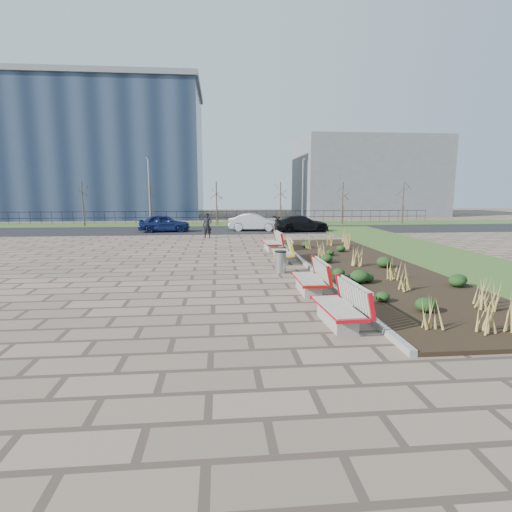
{
  "coord_description": "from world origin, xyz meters",
  "views": [
    {
      "loc": [
        0.2,
        -11.0,
        3.2
      ],
      "look_at": [
        1.5,
        3.0,
        0.9
      ],
      "focal_mm": 28.0,
      "sensor_mm": 36.0,
      "label": 1
    }
  ],
  "objects": [
    {
      "name": "car_black",
      "position": [
        6.7,
        20.1,
        0.66
      ],
      "size": [
        4.5,
        2.09,
        1.27
      ],
      "primitive_type": "imported",
      "rotation": [
        0.0,
        0.0,
        1.64
      ],
      "color": "black",
      "rests_on": "road"
    },
    {
      "name": "road",
      "position": [
        0.0,
        22.0,
        0.01
      ],
      "size": [
        80.0,
        7.0,
        0.02
      ],
      "primitive_type": "cube",
      "color": "black",
      "rests_on": "ground"
    },
    {
      "name": "railing_fence",
      "position": [
        0.0,
        29.5,
        0.64
      ],
      "size": [
        44.0,
        0.1,
        1.2
      ],
      "primitive_type": null,
      "color": "black",
      "rests_on": "grass_verge_far"
    },
    {
      "name": "grass_verge_near",
      "position": [
        11.0,
        5.0,
        0.02
      ],
      "size": [
        5.0,
        38.0,
        0.04
      ],
      "primitive_type": "cube",
      "color": "#33511E",
      "rests_on": "ground"
    },
    {
      "name": "tree_c",
      "position": [
        0.0,
        26.5,
        2.04
      ],
      "size": [
        1.4,
        1.4,
        4.0
      ],
      "primitive_type": null,
      "color": "#4C3D2D",
      "rests_on": "grass_verge_far"
    },
    {
      "name": "lamp_east",
      "position": [
        8.0,
        26.0,
        3.04
      ],
      "size": [
        0.24,
        0.6,
        6.0
      ],
      "primitive_type": null,
      "color": "gray",
      "rests_on": "grass_verge_far"
    },
    {
      "name": "bench_a",
      "position": [
        3.0,
        -1.96,
        0.5
      ],
      "size": [
        1.01,
        2.14,
        1.0
      ],
      "primitive_type": null,
      "rotation": [
        0.0,
        0.0,
        0.05
      ],
      "color": "red",
      "rests_on": "ground"
    },
    {
      "name": "ground",
      "position": [
        0.0,
        0.0,
        0.0
      ],
      "size": [
        120.0,
        120.0,
        0.0
      ],
      "primitive_type": "plane",
      "color": "#796353",
      "rests_on": "ground"
    },
    {
      "name": "pedestrian",
      "position": [
        -0.59,
        16.39,
        0.86
      ],
      "size": [
        0.67,
        0.48,
        1.72
      ],
      "primitive_type": "imported",
      "rotation": [
        0.0,
        0.0,
        -0.12
      ],
      "color": "black",
      "rests_on": "ground"
    },
    {
      "name": "planting_curb",
      "position": [
        3.92,
        5.0,
        0.07
      ],
      "size": [
        0.16,
        18.0,
        0.15
      ],
      "primitive_type": "cube",
      "color": "gray",
      "rests_on": "ground"
    },
    {
      "name": "tree_a",
      "position": [
        -12.0,
        26.5,
        2.04
      ],
      "size": [
        1.4,
        1.4,
        4.0
      ],
      "primitive_type": null,
      "color": "#4C3D2D",
      "rests_on": "grass_verge_far"
    },
    {
      "name": "litter_bin",
      "position": [
        2.59,
        4.3,
        0.43
      ],
      "size": [
        0.44,
        0.44,
        0.85
      ],
      "primitive_type": "cylinder",
      "color": "#B2B2B7",
      "rests_on": "ground"
    },
    {
      "name": "tree_f",
      "position": [
        18.0,
        26.5,
        2.04
      ],
      "size": [
        1.4,
        1.4,
        4.0
      ],
      "primitive_type": null,
      "color": "#4C3D2D",
      "rests_on": "grass_verge_far"
    },
    {
      "name": "tree_e",
      "position": [
        12.0,
        26.5,
        2.04
      ],
      "size": [
        1.4,
        1.4,
        4.0
      ],
      "primitive_type": null,
      "color": "#4C3D2D",
      "rests_on": "grass_verge_far"
    },
    {
      "name": "bench_b",
      "position": [
        3.0,
        1.17,
        0.5
      ],
      "size": [
        0.92,
        2.11,
        1.0
      ],
      "primitive_type": null,
      "rotation": [
        0.0,
        0.0,
        -0.01
      ],
      "color": "red",
      "rests_on": "ground"
    },
    {
      "name": "building_grey",
      "position": [
        20.0,
        42.0,
        5.0
      ],
      "size": [
        18.0,
        12.0,
        10.0
      ],
      "primitive_type": "cube",
      "color": "slate",
      "rests_on": "ground"
    },
    {
      "name": "car_blue",
      "position": [
        -4.08,
        20.85,
        0.69
      ],
      "size": [
        4.07,
        1.89,
        1.35
      ],
      "primitive_type": "imported",
      "rotation": [
        0.0,
        0.0,
        1.65
      ],
      "color": "#111C4C",
      "rests_on": "road"
    },
    {
      "name": "car_silver",
      "position": [
        3.05,
        21.12,
        0.7
      ],
      "size": [
        4.26,
        1.9,
        1.36
      ],
      "primitive_type": "imported",
      "rotation": [
        0.0,
        0.0,
        1.46
      ],
      "color": "silver",
      "rests_on": "road"
    },
    {
      "name": "bench_d",
      "position": [
        3.0,
        10.23,
        0.5
      ],
      "size": [
        0.99,
        2.14,
        1.0
      ],
      "primitive_type": null,
      "rotation": [
        0.0,
        0.0,
        0.05
      ],
      "color": "red",
      "rests_on": "ground"
    },
    {
      "name": "lamp_west",
      "position": [
        -6.0,
        26.0,
        3.04
      ],
      "size": [
        0.24,
        0.6,
        6.0
      ],
      "primitive_type": null,
      "color": "gray",
      "rests_on": "grass_verge_far"
    },
    {
      "name": "building_glass",
      "position": [
        -22.0,
        40.0,
        7.5
      ],
      "size": [
        40.0,
        14.0,
        15.0
      ],
      "primitive_type": "cube",
      "color": "#192338",
      "rests_on": "ground"
    },
    {
      "name": "planting_bed",
      "position": [
        6.25,
        5.0,
        0.05
      ],
      "size": [
        4.5,
        18.0,
        0.1
      ],
      "primitive_type": "cube",
      "color": "black",
      "rests_on": "ground"
    },
    {
      "name": "tree_b",
      "position": [
        -6.0,
        26.5,
        2.04
      ],
      "size": [
        1.4,
        1.4,
        4.0
      ],
      "primitive_type": null,
      "color": "#4C3D2D",
      "rests_on": "grass_verge_far"
    },
    {
      "name": "grass_verge_far",
      "position": [
        0.0,
        28.0,
        0.02
      ],
      "size": [
        80.0,
        5.0,
        0.04
      ],
      "primitive_type": "cube",
      "color": "#33511E",
      "rests_on": "ground"
    },
    {
      "name": "tree_d",
      "position": [
        6.0,
        26.5,
        2.04
      ],
      "size": [
        1.4,
        1.4,
        4.0
      ],
      "primitive_type": null,
      "color": "#4C3D2D",
      "rests_on": "grass_verge_far"
    },
    {
      "name": "bench_c",
      "position": [
        3.0,
        6.75,
        0.5
      ],
      "size": [
        1.08,
        2.17,
        1.0
      ],
      "primitive_type": null,
      "rotation": [
        0.0,
        0.0,
        -0.09
      ],
      "color": "yellow",
      "rests_on": "ground"
    }
  ]
}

